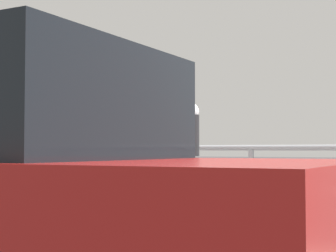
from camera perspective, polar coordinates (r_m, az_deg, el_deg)
parking_meter at (r=4.41m, az=2.32°, el=-2.84°), size 0.16×0.17×1.41m
pedestrian_at_meter at (r=4.66m, az=-3.29°, el=-3.47°), size 0.65×0.45×1.66m
background_railing at (r=5.94m, az=8.83°, el=-5.06°), size 24.06×0.06×1.08m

